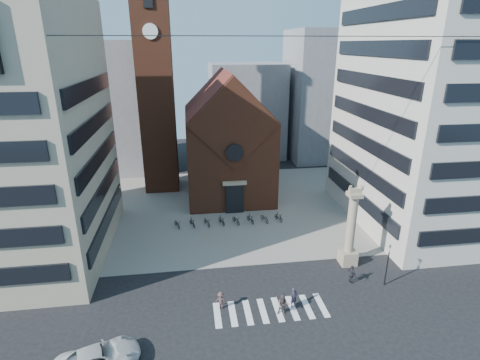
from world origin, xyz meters
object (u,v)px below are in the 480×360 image
Objects in this scene: pedestrian_0 at (294,297)px; pedestrian_2 at (352,274)px; traffic_light at (387,264)px; lion_column at (350,234)px; white_car at (99,358)px; pedestrian_1 at (283,305)px; scooter_0 at (177,224)px.

pedestrian_2 is at bearing -3.63° from pedestrian_0.
lion_column is at bearing 116.46° from traffic_light.
lion_column is 4.81× the size of pedestrian_0.
lion_column reaches higher than pedestrian_2.
pedestrian_0 reaches higher than white_car.
lion_column is at bearing -35.02° from pedestrian_2.
white_car is 3.17× the size of pedestrian_0.
white_car is 15.95m from pedestrian_0.
pedestrian_1 is at bearing 96.63° from pedestrian_2.
traffic_light reaches higher than pedestrian_2.
pedestrian_2 is 21.60m from scooter_0.
white_car is at bearing -155.85° from lion_column.
lion_column reaches higher than pedestrian_1.
pedestrian_2 is at bearing -90.97° from white_car.
lion_column is at bearing -84.58° from white_car.
pedestrian_1 is (-10.53, -2.63, -1.32)m from traffic_light.
lion_column is at bearing 12.72° from pedestrian_0.
scooter_0 is at bearing 130.91° from pedestrian_1.
white_car is 14.57m from pedestrian_1.
pedestrian_2 is at bearing 165.59° from traffic_light.
white_car is (-24.67, -6.17, -1.49)m from traffic_light.
pedestrian_0 is 1.48m from pedestrian_1.
pedestrian_2 is at bearing -107.35° from lion_column.
lion_column is 4.23m from pedestrian_2.
pedestrian_1 is (-1.18, -0.88, 0.06)m from pedestrian_0.
pedestrian_0 is 6.83m from pedestrian_2.
pedestrian_1 is 8.27m from pedestrian_2.
traffic_light is 2.28× the size of scooter_0.
scooter_0 is (-10.23, 16.36, -0.36)m from pedestrian_0.
scooter_0 is (-9.04, 17.24, -0.42)m from pedestrian_1.
lion_column is 4.61× the size of scooter_0.
lion_column reaches higher than scooter_0.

